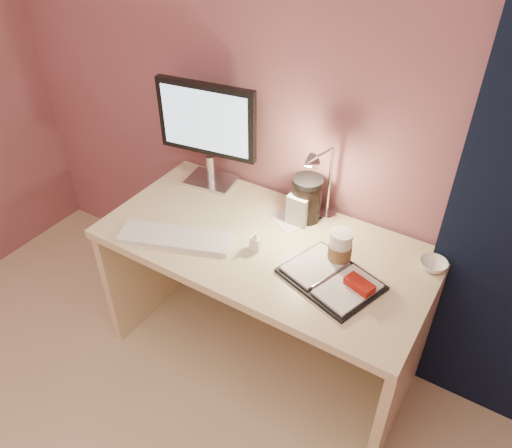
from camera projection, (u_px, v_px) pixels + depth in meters
The scene contains 13 objects.
desk at pixel (273, 271), 2.28m from camera, with size 1.40×0.70×0.73m.
monitor at pixel (208, 126), 2.27m from camera, with size 0.48×0.20×0.51m.
keyboard at pixel (175, 238), 2.10m from camera, with size 0.48×0.14×0.02m, color white.
planner at pixel (333, 279), 1.89m from camera, with size 0.42×0.36×0.06m.
paper_a at pixel (299, 266), 1.97m from camera, with size 0.14×0.14×0.00m, color silver.
paper_b at pixel (345, 278), 1.91m from camera, with size 0.16×0.16×0.00m, color silver.
paper_c at pixel (292, 219), 2.21m from camera, with size 0.15×0.15×0.00m, color silver.
coffee_cup at pixel (340, 249), 1.95m from camera, with size 0.09×0.09×0.15m.
bowl at pixel (433, 265), 1.95m from camera, with size 0.11×0.11×0.03m, color silver.
lotion_bottle at pixel (256, 240), 2.03m from camera, with size 0.04×0.04×0.09m, color white.
dark_jar at pixel (306, 201), 2.17m from camera, with size 0.13×0.13×0.18m, color black.
product_box at pixel (299, 209), 2.16m from camera, with size 0.09×0.07×0.14m, color beige.
desk_lamp at pixel (326, 183), 2.03m from camera, with size 0.12×0.22×0.36m.
Camera 1 is at (0.82, -0.01, 2.06)m, focal length 35.00 mm.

